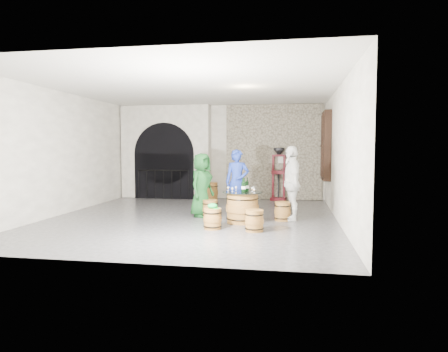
% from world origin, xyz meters
% --- Properties ---
extents(ground, '(8.00, 8.00, 0.00)m').
position_xyz_m(ground, '(0.00, 0.00, 0.00)').
color(ground, '#2F2F32').
rests_on(ground, ground).
extents(wall_back, '(8.00, 0.00, 8.00)m').
position_xyz_m(wall_back, '(0.00, 4.00, 1.60)').
color(wall_back, silver).
rests_on(wall_back, ground).
extents(wall_front, '(8.00, 0.00, 8.00)m').
position_xyz_m(wall_front, '(0.00, -4.00, 1.60)').
color(wall_front, silver).
rests_on(wall_front, ground).
extents(wall_left, '(0.00, 8.00, 8.00)m').
position_xyz_m(wall_left, '(-3.50, 0.00, 1.60)').
color(wall_left, silver).
rests_on(wall_left, ground).
extents(wall_right, '(0.00, 8.00, 8.00)m').
position_xyz_m(wall_right, '(3.50, 0.00, 1.60)').
color(wall_right, silver).
rests_on(wall_right, ground).
extents(ceiling, '(8.00, 8.00, 0.00)m').
position_xyz_m(ceiling, '(0.00, 0.00, 3.20)').
color(ceiling, beige).
rests_on(ceiling, wall_back).
extents(stone_facing_panel, '(3.20, 0.12, 3.18)m').
position_xyz_m(stone_facing_panel, '(1.80, 3.94, 1.60)').
color(stone_facing_panel, gray).
rests_on(stone_facing_panel, ground).
extents(arched_opening, '(3.10, 0.60, 3.19)m').
position_xyz_m(arched_opening, '(-1.90, 3.74, 1.58)').
color(arched_opening, silver).
rests_on(arched_opening, ground).
extents(shuttered_window, '(0.23, 1.10, 2.00)m').
position_xyz_m(shuttered_window, '(3.38, 2.40, 1.80)').
color(shuttered_window, black).
rests_on(shuttered_window, wall_right).
extents(barrel_table, '(0.93, 0.93, 0.72)m').
position_xyz_m(barrel_table, '(1.29, -0.43, 0.36)').
color(barrel_table, brown).
rests_on(barrel_table, ground).
extents(barrel_stool_left, '(0.41, 0.41, 0.45)m').
position_xyz_m(barrel_stool_left, '(0.42, 0.07, 0.22)').
color(barrel_stool_left, brown).
rests_on(barrel_stool_left, ground).
extents(barrel_stool_far, '(0.41, 0.41, 0.45)m').
position_xyz_m(barrel_stool_far, '(1.05, 0.55, 0.22)').
color(barrel_stool_far, brown).
rests_on(barrel_stool_far, ground).
extents(barrel_stool_right, '(0.41, 0.41, 0.45)m').
position_xyz_m(barrel_stool_right, '(2.21, -0.01, 0.22)').
color(barrel_stool_right, brown).
rests_on(barrel_stool_right, ground).
extents(barrel_stool_near_right, '(0.41, 0.41, 0.45)m').
position_xyz_m(barrel_stool_near_right, '(1.66, -1.37, 0.22)').
color(barrel_stool_near_right, brown).
rests_on(barrel_stool_near_right, ground).
extents(barrel_stool_near_left, '(0.41, 0.41, 0.45)m').
position_xyz_m(barrel_stool_near_left, '(0.75, -1.28, 0.22)').
color(barrel_stool_near_left, brown).
rests_on(barrel_stool_near_left, ground).
extents(green_cap, '(0.25, 0.21, 0.12)m').
position_xyz_m(green_cap, '(0.76, -1.28, 0.50)').
color(green_cap, '#0C882E').
rests_on(green_cap, barrel_stool_near_left).
extents(person_green, '(0.75, 0.91, 1.61)m').
position_xyz_m(person_green, '(0.17, 0.22, 0.80)').
color(person_green, '#113C17').
rests_on(person_green, ground).
extents(person_blue, '(0.67, 0.49, 1.70)m').
position_xyz_m(person_blue, '(1.01, 0.72, 0.85)').
color(person_blue, navy).
rests_on(person_blue, ground).
extents(person_white, '(0.61, 1.11, 1.79)m').
position_xyz_m(person_white, '(2.41, 0.08, 0.90)').
color(person_white, silver).
rests_on(person_white, ground).
extents(wine_bottle_left, '(0.08, 0.08, 0.32)m').
position_xyz_m(wine_bottle_left, '(1.31, -0.48, 0.85)').
color(wine_bottle_left, black).
rests_on(wine_bottle_left, barrel_table).
extents(wine_bottle_center, '(0.08, 0.08, 0.32)m').
position_xyz_m(wine_bottle_center, '(1.34, -0.47, 0.85)').
color(wine_bottle_center, black).
rests_on(wine_bottle_center, barrel_table).
extents(wine_bottle_right, '(0.08, 0.08, 0.32)m').
position_xyz_m(wine_bottle_right, '(1.39, -0.28, 0.85)').
color(wine_bottle_right, black).
rests_on(wine_bottle_right, barrel_table).
extents(tasting_glass_a, '(0.05, 0.05, 0.10)m').
position_xyz_m(tasting_glass_a, '(1.05, -0.44, 0.77)').
color(tasting_glass_a, '#A66720').
rests_on(tasting_glass_a, barrel_table).
extents(tasting_glass_b, '(0.05, 0.05, 0.10)m').
position_xyz_m(tasting_glass_b, '(1.51, -0.33, 0.77)').
color(tasting_glass_b, '#A66720').
rests_on(tasting_glass_b, barrel_table).
extents(tasting_glass_c, '(0.05, 0.05, 0.10)m').
position_xyz_m(tasting_glass_c, '(1.10, -0.16, 0.77)').
color(tasting_glass_c, '#A66720').
rests_on(tasting_glass_c, barrel_table).
extents(tasting_glass_d, '(0.05, 0.05, 0.10)m').
position_xyz_m(tasting_glass_d, '(1.51, -0.12, 0.77)').
color(tasting_glass_d, '#A66720').
rests_on(tasting_glass_d, barrel_table).
extents(tasting_glass_e, '(0.05, 0.05, 0.10)m').
position_xyz_m(tasting_glass_e, '(1.58, -0.60, 0.77)').
color(tasting_glass_e, '#A66720').
rests_on(tasting_glass_e, barrel_table).
extents(tasting_glass_f, '(0.05, 0.05, 0.10)m').
position_xyz_m(tasting_glass_f, '(0.93, -0.29, 0.77)').
color(tasting_glass_f, '#A66720').
rests_on(tasting_glass_f, barrel_table).
extents(side_barrel, '(0.48, 0.48, 0.64)m').
position_xyz_m(side_barrel, '(-0.14, 2.87, 0.32)').
color(side_barrel, brown).
rests_on(side_barrel, ground).
extents(corking_press, '(0.73, 0.46, 1.74)m').
position_xyz_m(corking_press, '(1.98, 3.68, 1.01)').
color(corking_press, '#510D17').
rests_on(corking_press, ground).
extents(control_box, '(0.18, 0.10, 0.22)m').
position_xyz_m(control_box, '(2.05, 3.86, 1.35)').
color(control_box, silver).
rests_on(control_box, wall_back).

